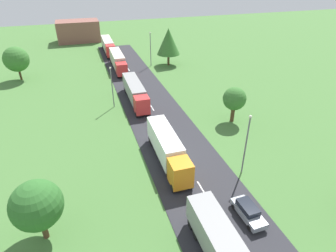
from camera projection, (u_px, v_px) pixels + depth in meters
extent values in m
cube|color=#2B2B30|center=(207.00, 197.00, 31.60)|extent=(10.00, 140.00, 0.06)
cube|color=white|center=(234.00, 241.00, 26.49)|extent=(0.16, 2.40, 0.01)
cube|color=white|center=(201.00, 188.00, 32.78)|extent=(0.16, 2.40, 0.01)
cube|color=white|center=(178.00, 151.00, 39.33)|extent=(0.16, 2.40, 0.01)
cube|color=white|center=(165.00, 128.00, 44.71)|extent=(0.16, 2.40, 0.01)
cube|color=white|center=(152.00, 108.00, 50.94)|extent=(0.16, 2.40, 0.01)
cube|color=white|center=(143.00, 92.00, 57.08)|extent=(0.16, 2.40, 0.01)
cube|color=white|center=(135.00, 80.00, 63.42)|extent=(0.16, 2.40, 0.01)
cube|color=white|center=(129.00, 70.00, 69.39)|extent=(0.16, 2.40, 0.01)
cube|color=white|center=(123.00, 61.00, 75.75)|extent=(0.16, 2.40, 0.01)
cube|color=gray|center=(225.00, 251.00, 23.23)|extent=(2.51, 11.19, 2.61)
cylinder|color=black|center=(217.00, 229.00, 27.08)|extent=(0.35, 1.00, 1.00)
cylinder|color=black|center=(196.00, 235.00, 26.52)|extent=(0.35, 1.00, 1.00)
cylinder|color=black|center=(211.00, 219.00, 28.19)|extent=(0.35, 1.00, 1.00)
cylinder|color=black|center=(191.00, 224.00, 27.63)|extent=(0.35, 1.00, 1.00)
cube|color=orange|center=(180.00, 173.00, 32.07)|extent=(2.47, 2.56, 3.00)
cube|color=black|center=(184.00, 176.00, 30.80)|extent=(2.10, 0.13, 1.32)
cube|color=white|center=(165.00, 142.00, 37.12)|extent=(2.63, 9.35, 3.00)
cube|color=black|center=(165.00, 152.00, 37.97)|extent=(1.02, 8.86, 0.24)
cylinder|color=black|center=(190.00, 185.00, 32.56)|extent=(0.36, 1.00, 1.00)
cylinder|color=black|center=(173.00, 188.00, 32.03)|extent=(0.36, 1.00, 1.00)
cylinder|color=black|center=(166.00, 141.00, 40.60)|extent=(0.36, 1.00, 1.00)
cylinder|color=black|center=(152.00, 143.00, 40.06)|extent=(0.36, 1.00, 1.00)
cylinder|color=black|center=(164.00, 137.00, 41.52)|extent=(0.36, 1.00, 1.00)
cylinder|color=black|center=(150.00, 139.00, 40.99)|extent=(0.36, 1.00, 1.00)
cube|color=red|center=(142.00, 105.00, 47.64)|extent=(2.47, 2.35, 2.82)
cube|color=black|center=(143.00, 105.00, 46.48)|extent=(2.10, 0.13, 1.24)
cube|color=gray|center=(134.00, 88.00, 53.30)|extent=(2.65, 10.96, 2.71)
cube|color=black|center=(134.00, 96.00, 54.08)|extent=(1.04, 10.39, 0.24)
cylinder|color=black|center=(149.00, 113.00, 48.14)|extent=(0.36, 1.00, 1.00)
cylinder|color=black|center=(137.00, 115.00, 47.60)|extent=(0.36, 1.00, 1.00)
cylinder|color=black|center=(136.00, 90.00, 57.11)|extent=(0.36, 1.00, 1.00)
cylinder|color=black|center=(126.00, 91.00, 56.58)|extent=(0.36, 1.00, 1.00)
cylinder|color=black|center=(135.00, 87.00, 58.19)|extent=(0.36, 1.00, 1.00)
cylinder|color=black|center=(125.00, 88.00, 57.66)|extent=(0.36, 1.00, 1.00)
cube|color=red|center=(122.00, 69.00, 64.05)|extent=(2.48, 2.71, 2.69)
cube|color=black|center=(122.00, 69.00, 62.76)|extent=(2.10, 0.13, 1.18)
cube|color=beige|center=(117.00, 58.00, 69.73)|extent=(2.67, 10.89, 2.97)
cube|color=black|center=(118.00, 65.00, 70.57)|extent=(1.07, 10.32, 0.24)
cylinder|color=black|center=(127.00, 75.00, 64.44)|extent=(0.37, 1.01, 1.00)
cylinder|color=black|center=(118.00, 76.00, 63.91)|extent=(0.37, 1.01, 1.00)
cylinder|color=black|center=(120.00, 61.00, 73.58)|extent=(0.37, 1.01, 1.00)
cylinder|color=black|center=(112.00, 62.00, 73.05)|extent=(0.37, 1.01, 1.00)
cylinder|color=black|center=(119.00, 60.00, 74.66)|extent=(0.37, 1.01, 1.00)
cylinder|color=black|center=(111.00, 61.00, 74.13)|extent=(0.37, 1.01, 1.00)
cube|color=red|center=(111.00, 51.00, 76.83)|extent=(2.47, 2.68, 3.02)
cube|color=black|center=(111.00, 50.00, 75.51)|extent=(2.10, 0.12, 1.33)
cube|color=beige|center=(107.00, 44.00, 82.93)|extent=(2.64, 11.64, 2.78)
cube|color=black|center=(108.00, 49.00, 83.73)|extent=(1.03, 11.04, 0.24)
cylinder|color=black|center=(115.00, 57.00, 77.30)|extent=(0.36, 1.00, 1.00)
cylinder|color=black|center=(108.00, 57.00, 76.77)|extent=(0.36, 1.00, 1.00)
cylinder|color=black|center=(110.00, 46.00, 86.93)|extent=(0.36, 1.00, 1.00)
cylinder|color=black|center=(103.00, 47.00, 86.39)|extent=(0.36, 1.00, 1.00)
cylinder|color=black|center=(110.00, 45.00, 88.08)|extent=(0.36, 1.00, 1.00)
cylinder|color=black|center=(103.00, 46.00, 87.55)|extent=(0.36, 1.00, 1.00)
cube|color=#8C939E|center=(248.00, 213.00, 28.69)|extent=(1.85, 4.38, 0.63)
cube|color=black|center=(248.00, 207.00, 28.56)|extent=(1.52, 2.47, 0.59)
cylinder|color=black|center=(263.00, 224.00, 27.87)|extent=(0.24, 0.65, 0.64)
cylinder|color=black|center=(250.00, 228.00, 27.43)|extent=(0.24, 0.65, 0.64)
cylinder|color=black|center=(246.00, 203.00, 30.26)|extent=(0.24, 0.65, 0.64)
cylinder|color=black|center=(234.00, 207.00, 29.82)|extent=(0.24, 0.65, 0.64)
cylinder|color=slate|center=(246.00, 147.00, 33.38)|extent=(0.18, 0.18, 7.79)
sphere|color=silver|center=(251.00, 117.00, 31.38)|extent=(0.36, 0.36, 0.36)
cylinder|color=slate|center=(112.00, 88.00, 49.71)|extent=(0.18, 0.18, 7.19)
sphere|color=silver|center=(110.00, 68.00, 47.86)|extent=(0.36, 0.36, 0.36)
cylinder|color=slate|center=(151.00, 50.00, 70.05)|extent=(0.18, 0.18, 8.08)
sphere|color=silver|center=(150.00, 33.00, 67.97)|extent=(0.36, 0.36, 0.36)
cylinder|color=#513823|center=(168.00, 60.00, 72.06)|extent=(0.56, 0.56, 2.80)
cone|color=#38702D|center=(168.00, 41.00, 69.79)|extent=(5.73, 5.73, 6.30)
cylinder|color=#513823|center=(233.00, 114.00, 46.20)|extent=(0.63, 0.63, 2.66)
sphere|color=#38702D|center=(235.00, 99.00, 44.84)|extent=(3.72, 3.72, 3.72)
cylinder|color=#513823|center=(44.00, 228.00, 26.43)|extent=(0.54, 0.54, 2.41)
sphere|color=#2D6628|center=(37.00, 205.00, 24.95)|extent=(4.64, 4.64, 4.64)
cylinder|color=#513823|center=(20.00, 74.00, 62.83)|extent=(0.47, 0.47, 2.66)
sphere|color=#38702D|center=(16.00, 59.00, 61.16)|extent=(5.38, 5.38, 5.38)
cube|color=brown|center=(78.00, 31.00, 93.16)|extent=(13.41, 8.10, 6.62)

